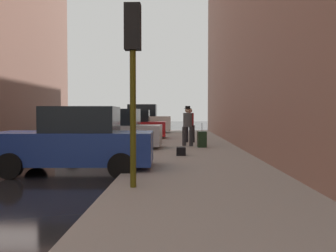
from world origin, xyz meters
name	(u,v)px	position (x,y,z in m)	size (l,w,h in m)	color
ground_plane	(11,163)	(0.00, 0.00, 0.00)	(120.00, 120.00, 0.00)	black
sidewalk	(197,161)	(6.00, 0.00, 0.07)	(4.00, 40.00, 0.15)	gray
parked_blue_sedan	(76,142)	(2.65, -1.94, 0.85)	(4.25, 2.15, 1.79)	navy
parked_silver_sedan	(112,131)	(2.65, 3.73, 0.85)	(4.25, 2.15, 1.79)	#B7BABF
parked_red_hatchback	(131,126)	(2.65, 9.91, 0.85)	(4.25, 2.14, 1.79)	#B2191E
parked_white_van	(140,121)	(2.65, 15.90, 1.03)	(4.62, 2.09, 2.25)	silver
fire_hydrant	(159,135)	(4.45, 6.83, 0.50)	(0.42, 0.22, 0.70)	red
traffic_light	(133,55)	(4.50, -4.58, 2.76)	(0.32, 0.32, 3.60)	#514C0F
pedestrian_with_beanie	(188,124)	(5.85, 4.73, 1.14)	(0.53, 0.49, 1.78)	#333338
pedestrian_in_red_jacket	(190,123)	(6.01, 6.80, 1.10)	(0.52, 0.45, 1.71)	black
rolling_suitcase	(202,139)	(6.44, 4.16, 0.49)	(0.39, 0.58, 1.04)	black
duffel_bag	(181,151)	(5.51, 1.04, 0.29)	(0.32, 0.44, 0.28)	black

